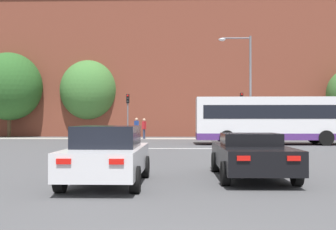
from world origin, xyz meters
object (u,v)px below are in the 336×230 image
(car_saloon_left, at_px, (108,155))
(bus_crossing_lead, at_px, (272,119))
(car_roadster_right, at_px, (251,155))
(pedestrian_waiting, at_px, (293,127))
(traffic_light_far_left, at_px, (128,109))
(street_lamp_junction, at_px, (245,78))
(pedestrian_walking_west, at_px, (137,126))
(traffic_light_far_right, at_px, (242,108))
(pedestrian_walking_east, at_px, (144,127))

(car_saloon_left, bearing_deg, bus_crossing_lead, 65.48)
(bus_crossing_lead, bearing_deg, car_roadster_right, -14.17)
(bus_crossing_lead, bearing_deg, pedestrian_waiting, 156.81)
(traffic_light_far_left, distance_m, street_lamp_junction, 11.30)
(pedestrian_waiting, xyz_separation_m, pedestrian_walking_west, (-13.95, 0.23, 0.09))
(traffic_light_far_right, xyz_separation_m, traffic_light_far_left, (-9.91, 0.10, -0.05))
(traffic_light_far_left, bearing_deg, pedestrian_waiting, 3.50)
(car_saloon_left, distance_m, street_lamp_junction, 20.94)
(car_roadster_right, bearing_deg, street_lamp_junction, 81.33)
(street_lamp_junction, bearing_deg, car_roadster_right, -98.03)
(pedestrian_walking_west, bearing_deg, traffic_light_far_right, -144.75)
(car_roadster_right, height_order, bus_crossing_lead, bus_crossing_lead)
(bus_crossing_lead, bearing_deg, pedestrian_walking_east, -128.82)
(pedestrian_walking_east, xyz_separation_m, pedestrian_walking_west, (-0.80, 1.25, 0.04))
(pedestrian_walking_east, bearing_deg, car_roadster_right, -146.89)
(car_roadster_right, distance_m, bus_crossing_lead, 17.03)
(car_roadster_right, height_order, traffic_light_far_right, traffic_light_far_right)
(street_lamp_junction, bearing_deg, bus_crossing_lead, -46.17)
(street_lamp_junction, bearing_deg, car_saloon_left, -108.61)
(traffic_light_far_right, xyz_separation_m, pedestrian_walking_east, (-8.46, -0.04, -1.64))
(bus_crossing_lead, height_order, street_lamp_junction, street_lamp_junction)
(pedestrian_walking_east, bearing_deg, street_lamp_junction, -106.39)
(traffic_light_far_left, bearing_deg, car_roadster_right, -74.45)
(pedestrian_walking_east, bearing_deg, traffic_light_far_right, -69.05)
(pedestrian_walking_east, bearing_deg, pedestrian_walking_west, 53.18)
(car_saloon_left, xyz_separation_m, traffic_light_far_right, (7.17, 25.47, 1.93))
(traffic_light_far_right, distance_m, traffic_light_far_left, 9.91)
(car_roadster_right, distance_m, pedestrian_walking_east, 24.67)
(street_lamp_junction, distance_m, pedestrian_waiting, 9.51)
(traffic_light_far_left, relative_size, street_lamp_junction, 0.51)
(bus_crossing_lead, relative_size, pedestrian_walking_east, 5.79)
(street_lamp_junction, relative_size, pedestrian_waiting, 4.51)
(car_saloon_left, relative_size, pedestrian_walking_west, 2.31)
(traffic_light_far_left, relative_size, pedestrian_waiting, 2.28)
(car_saloon_left, relative_size, traffic_light_far_right, 1.07)
(street_lamp_junction, relative_size, pedestrian_walking_west, 4.19)
(bus_crossing_lead, xyz_separation_m, traffic_light_far_left, (-10.90, 7.74, 0.93))
(pedestrian_waiting, bearing_deg, bus_crossing_lead, -12.04)
(bus_crossing_lead, xyz_separation_m, pedestrian_walking_east, (-9.46, 7.61, -0.66))
(pedestrian_waiting, bearing_deg, car_saloon_left, -13.00)
(traffic_light_far_left, relative_size, pedestrian_walking_east, 2.19)
(car_saloon_left, height_order, car_roadster_right, car_saloon_left)
(car_roadster_right, xyz_separation_m, pedestrian_waiting, (7.86, 25.11, 0.33))
(traffic_light_far_left, bearing_deg, bus_crossing_lead, -35.38)
(traffic_light_far_right, bearing_deg, bus_crossing_lead, -82.60)
(bus_crossing_lead, bearing_deg, traffic_light_far_right, -172.60)
(street_lamp_junction, height_order, pedestrian_waiting, street_lamp_junction)
(bus_crossing_lead, distance_m, pedestrian_walking_east, 12.15)
(car_roadster_right, xyz_separation_m, bus_crossing_lead, (4.16, 16.48, 1.04))
(pedestrian_walking_west, bearing_deg, pedestrian_walking_east, 165.22)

